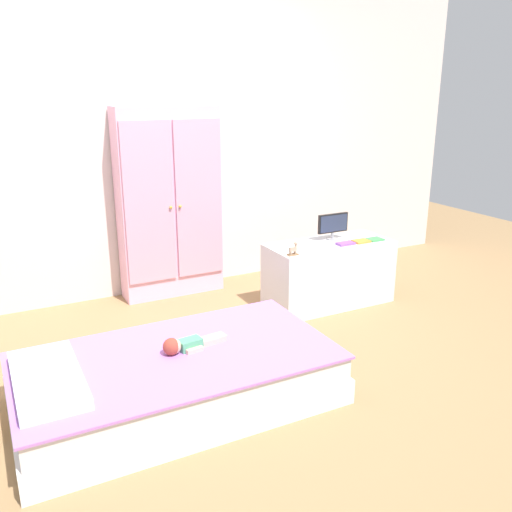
{
  "coord_description": "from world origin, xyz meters",
  "views": [
    {
      "loc": [
        -1.3,
        -2.88,
        1.72
      ],
      "look_at": [
        0.37,
        0.32,
        0.59
      ],
      "focal_mm": 38.1,
      "sensor_mm": 36.0,
      "label": 1
    }
  ],
  "objects_px": {
    "book_purple": "(345,244)",
    "rocking_horse_toy": "(294,249)",
    "doll": "(183,345)",
    "wardrobe": "(170,203)",
    "tv_monitor": "(333,224)",
    "book_green": "(375,239)",
    "tv_stand": "(329,273)",
    "bed": "(178,378)",
    "book_orange": "(361,241)"
  },
  "relations": [
    {
      "from": "bed",
      "to": "doll",
      "type": "height_order",
      "value": "doll"
    },
    {
      "from": "doll",
      "to": "wardrobe",
      "type": "relative_size",
      "value": 0.25
    },
    {
      "from": "doll",
      "to": "wardrobe",
      "type": "xyz_separation_m",
      "value": [
        0.5,
        1.63,
        0.46
      ]
    },
    {
      "from": "doll",
      "to": "book_purple",
      "type": "height_order",
      "value": "book_purple"
    },
    {
      "from": "doll",
      "to": "wardrobe",
      "type": "bearing_deg",
      "value": 73.01
    },
    {
      "from": "rocking_horse_toy",
      "to": "book_purple",
      "type": "height_order",
      "value": "rocking_horse_toy"
    },
    {
      "from": "wardrobe",
      "to": "book_orange",
      "type": "bearing_deg",
      "value": -35.75
    },
    {
      "from": "doll",
      "to": "book_green",
      "type": "bearing_deg",
      "value": 20.14
    },
    {
      "from": "tv_stand",
      "to": "book_orange",
      "type": "xyz_separation_m",
      "value": [
        0.23,
        -0.1,
        0.27
      ]
    },
    {
      "from": "wardrobe",
      "to": "book_green",
      "type": "distance_m",
      "value": 1.72
    },
    {
      "from": "book_green",
      "to": "doll",
      "type": "bearing_deg",
      "value": -159.86
    },
    {
      "from": "tv_stand",
      "to": "rocking_horse_toy",
      "type": "xyz_separation_m",
      "value": [
        -0.44,
        -0.15,
        0.31
      ]
    },
    {
      "from": "doll",
      "to": "bed",
      "type": "bearing_deg",
      "value": -152.01
    },
    {
      "from": "tv_stand",
      "to": "book_green",
      "type": "distance_m",
      "value": 0.47
    },
    {
      "from": "book_green",
      "to": "book_orange",
      "type": "bearing_deg",
      "value": 180.0
    },
    {
      "from": "bed",
      "to": "book_orange",
      "type": "relative_size",
      "value": 13.47
    },
    {
      "from": "book_green",
      "to": "book_purple",
      "type": "bearing_deg",
      "value": 180.0
    },
    {
      "from": "doll",
      "to": "rocking_horse_toy",
      "type": "xyz_separation_m",
      "value": [
        1.12,
        0.65,
        0.24
      ]
    },
    {
      "from": "wardrobe",
      "to": "tv_monitor",
      "type": "bearing_deg",
      "value": -33.44
    },
    {
      "from": "rocking_horse_toy",
      "to": "tv_monitor",
      "type": "bearing_deg",
      "value": 24.21
    },
    {
      "from": "book_purple",
      "to": "book_orange",
      "type": "xyz_separation_m",
      "value": [
        0.15,
        0.0,
        -0.0
      ]
    },
    {
      "from": "wardrobe",
      "to": "rocking_horse_toy",
      "type": "relative_size",
      "value": 15.16
    },
    {
      "from": "tv_stand",
      "to": "book_purple",
      "type": "xyz_separation_m",
      "value": [
        0.08,
        -0.1,
        0.27
      ]
    },
    {
      "from": "bed",
      "to": "book_green",
      "type": "distance_m",
      "value": 2.15
    },
    {
      "from": "bed",
      "to": "tv_stand",
      "type": "bearing_deg",
      "value": 27.49
    },
    {
      "from": "tv_monitor",
      "to": "rocking_horse_toy",
      "type": "bearing_deg",
      "value": -155.79
    },
    {
      "from": "book_purple",
      "to": "tv_monitor",
      "type": "bearing_deg",
      "value": 90.06
    },
    {
      "from": "book_purple",
      "to": "rocking_horse_toy",
      "type": "bearing_deg",
      "value": -174.13
    },
    {
      "from": "tv_monitor",
      "to": "book_green",
      "type": "height_order",
      "value": "tv_monitor"
    },
    {
      "from": "book_orange",
      "to": "book_green",
      "type": "xyz_separation_m",
      "value": [
        0.14,
        -0.0,
        -0.0
      ]
    },
    {
      "from": "doll",
      "to": "tv_monitor",
      "type": "height_order",
      "value": "tv_monitor"
    },
    {
      "from": "book_purple",
      "to": "tv_stand",
      "type": "bearing_deg",
      "value": 127.27
    },
    {
      "from": "bed",
      "to": "book_green",
      "type": "xyz_separation_m",
      "value": [
        1.98,
        0.73,
        0.38
      ]
    },
    {
      "from": "tv_stand",
      "to": "book_orange",
      "type": "relative_size",
      "value": 7.89
    },
    {
      "from": "doll",
      "to": "wardrobe",
      "type": "height_order",
      "value": "wardrobe"
    },
    {
      "from": "bed",
      "to": "tv_monitor",
      "type": "height_order",
      "value": "tv_monitor"
    },
    {
      "from": "bed",
      "to": "rocking_horse_toy",
      "type": "bearing_deg",
      "value": 30.23
    },
    {
      "from": "book_orange",
      "to": "book_green",
      "type": "height_order",
      "value": "book_orange"
    },
    {
      "from": "bed",
      "to": "tv_stand",
      "type": "xyz_separation_m",
      "value": [
        1.61,
        0.84,
        0.12
      ]
    },
    {
      "from": "rocking_horse_toy",
      "to": "book_green",
      "type": "height_order",
      "value": "rocking_horse_toy"
    },
    {
      "from": "wardrobe",
      "to": "tv_monitor",
      "type": "height_order",
      "value": "wardrobe"
    },
    {
      "from": "bed",
      "to": "doll",
      "type": "bearing_deg",
      "value": 27.99
    },
    {
      "from": "tv_stand",
      "to": "tv_monitor",
      "type": "distance_m",
      "value": 0.4
    },
    {
      "from": "tv_stand",
      "to": "book_green",
      "type": "xyz_separation_m",
      "value": [
        0.37,
        -0.1,
        0.27
      ]
    },
    {
      "from": "bed",
      "to": "book_orange",
      "type": "distance_m",
      "value": 2.01
    },
    {
      "from": "tv_monitor",
      "to": "book_orange",
      "type": "distance_m",
      "value": 0.26
    },
    {
      "from": "rocking_horse_toy",
      "to": "book_purple",
      "type": "relative_size",
      "value": 0.74
    },
    {
      "from": "book_purple",
      "to": "book_orange",
      "type": "height_order",
      "value": "book_purple"
    },
    {
      "from": "book_green",
      "to": "bed",
      "type": "bearing_deg",
      "value": -159.65
    },
    {
      "from": "book_orange",
      "to": "wardrobe",
      "type": "bearing_deg",
      "value": 144.25
    }
  ]
}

